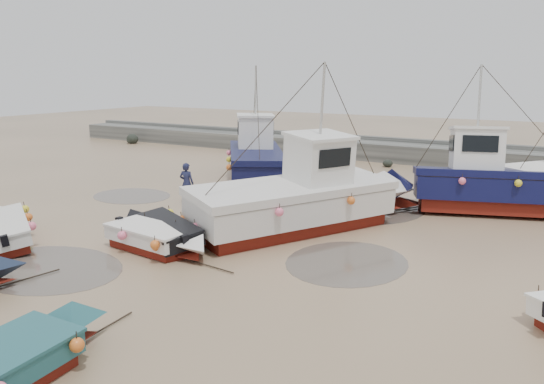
{
  "coord_description": "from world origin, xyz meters",
  "views": [
    {
      "loc": [
        9.66,
        -12.88,
        5.83
      ],
      "look_at": [
        -0.38,
        4.13,
        1.4
      ],
      "focal_mm": 35.0,
      "sensor_mm": 36.0,
      "label": 1
    }
  ],
  "objects": [
    {
      "name": "dinghy_5",
      "position": [
        -2.15,
        -0.36,
        0.56
      ],
      "size": [
        5.36,
        2.19,
        1.43
      ],
      "rotation": [
        0.0,
        0.0,
        -1.68
      ],
      "color": "maroon",
      "rests_on": "ground"
    },
    {
      "name": "dinghy_4",
      "position": [
        -2.71,
        0.5,
        0.55
      ],
      "size": [
        5.55,
        3.33,
        1.43
      ],
      "rotation": [
        0.0,
        0.0,
        1.11
      ],
      "color": "maroon",
      "rests_on": "ground"
    },
    {
      "name": "puddle_d",
      "position": [
        1.61,
        8.92,
        0.0
      ],
      "size": [
        5.25,
        5.25,
        0.01
      ],
      "primitive_type": "cylinder",
      "color": "#584F47",
      "rests_on": "ground"
    },
    {
      "name": "seawall",
      "position": [
        0.05,
        21.99,
        0.63
      ],
      "size": [
        60.0,
        4.92,
        1.5
      ],
      "color": "gray",
      "rests_on": "ground"
    },
    {
      "name": "puddle_c",
      "position": [
        -9.0,
        5.3,
        0.0
      ],
      "size": [
        3.97,
        3.97,
        0.01
      ],
      "primitive_type": "cylinder",
      "color": "#584F47",
      "rests_on": "ground"
    },
    {
      "name": "cabin_boat_1",
      "position": [
        0.84,
        4.63,
        1.31
      ],
      "size": [
        6.65,
        10.46,
        6.22
      ],
      "rotation": [
        0.0,
        0.0,
        -0.49
      ],
      "color": "maroon",
      "rests_on": "ground"
    },
    {
      "name": "puddle_b",
      "position": [
        3.65,
        1.96,
        0.0
      ],
      "size": [
        3.76,
        3.76,
        0.01
      ],
      "primitive_type": "cylinder",
      "color": "#584F47",
      "rests_on": "ground"
    },
    {
      "name": "dinghy_2",
      "position": [
        0.72,
        -7.63,
        0.56
      ],
      "size": [
        2.07,
        5.59,
        1.43
      ],
      "rotation": [
        0.0,
        0.0,
        0.07
      ],
      "color": "maroon",
      "rests_on": "ground"
    },
    {
      "name": "ground",
      "position": [
        0.0,
        0.0,
        0.0
      ],
      "size": [
        120.0,
        120.0,
        0.0
      ],
      "primitive_type": "plane",
      "color": "tan",
      "rests_on": "ground"
    },
    {
      "name": "puddle_a",
      "position": [
        -4.07,
        -3.19,
        0.0
      ],
      "size": [
        5.1,
        5.1,
        0.01
      ],
      "primitive_type": "cylinder",
      "color": "#584F47",
      "rests_on": "ground"
    },
    {
      "name": "cabin_boat_0",
      "position": [
        -5.74,
        11.37,
        1.32
      ],
      "size": [
        7.32,
        9.59,
        6.22
      ],
      "rotation": [
        0.0,
        0.0,
        0.61
      ],
      "color": "maroon",
      "rests_on": "ground"
    },
    {
      "name": "dinghy_0",
      "position": [
        -7.74,
        -2.12,
        0.54
      ],
      "size": [
        6.03,
        4.02,
        1.43
      ],
      "rotation": [
        0.0,
        0.0,
        1.04
      ],
      "color": "maroon",
      "rests_on": "ground"
    },
    {
      "name": "person",
      "position": [
        -5.67,
        5.46,
        0.0
      ],
      "size": [
        0.77,
        0.59,
        1.89
      ],
      "primitive_type": "imported",
      "rotation": [
        0.0,
        0.0,
        3.35
      ],
      "color": "#1A1E3D",
      "rests_on": "ground"
    },
    {
      "name": "cabin_boat_2",
      "position": [
        6.18,
        10.56,
        1.35
      ],
      "size": [
        9.79,
        4.88,
        6.22
      ],
      "rotation": [
        0.0,
        0.0,
        1.9
      ],
      "color": "maroon",
      "rests_on": "ground"
    }
  ]
}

